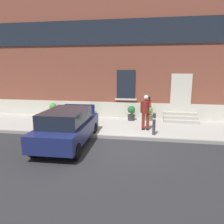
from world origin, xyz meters
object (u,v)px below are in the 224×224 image
(person_on_phone, at_px, (146,110))
(planter_cream, at_px, (91,111))
(bollard_near_person, at_px, (154,123))
(planter_olive, at_px, (149,113))
(planter_terracotta, at_px, (53,109))
(hatchback_car_navy, at_px, (67,126))
(planter_charcoal, at_px, (131,113))

(person_on_phone, bearing_deg, planter_cream, 139.59)
(bollard_near_person, distance_m, planter_cream, 4.64)
(planter_cream, xyz_separation_m, planter_olive, (3.47, -0.06, 0.00))
(planter_terracotta, bearing_deg, hatchback_car_navy, -58.70)
(person_on_phone, height_order, planter_charcoal, person_on_phone)
(planter_charcoal, distance_m, planter_olive, 1.02)
(planter_terracotta, relative_size, planter_olive, 1.00)
(person_on_phone, relative_size, planter_terracotta, 2.03)
(person_on_phone, distance_m, planter_cream, 3.95)
(person_on_phone, relative_size, planter_charcoal, 2.03)
(person_on_phone, height_order, planter_terracotta, person_on_phone)
(planter_terracotta, height_order, planter_cream, same)
(hatchback_car_navy, xyz_separation_m, planter_olive, (3.36, 4.21, -0.18))
(hatchback_car_navy, height_order, bollard_near_person, hatchback_car_navy)
(hatchback_car_navy, xyz_separation_m, planter_charcoal, (2.35, 4.06, -0.18))
(planter_terracotta, relative_size, planter_charcoal, 1.00)
(planter_terracotta, bearing_deg, bollard_near_person, -24.45)
(bollard_near_person, xyz_separation_m, person_on_phone, (-0.39, 0.70, 0.44))
(planter_cream, height_order, planter_olive, same)
(planter_cream, bearing_deg, person_on_phone, -32.88)
(bollard_near_person, bearing_deg, planter_charcoal, 114.91)
(person_on_phone, relative_size, planter_olive, 2.03)
(planter_olive, bearing_deg, planter_terracotta, 179.71)
(person_on_phone, relative_size, planter_cream, 2.03)
(bollard_near_person, bearing_deg, planter_olive, 94.19)
(person_on_phone, distance_m, planter_terracotta, 6.15)
(planter_cream, bearing_deg, planter_charcoal, -5.04)
(planter_cream, bearing_deg, hatchback_car_navy, -88.48)
(hatchback_car_navy, xyz_separation_m, planter_cream, (-0.11, 4.28, -0.18))
(bollard_near_person, height_order, planter_terracotta, bollard_near_person)
(hatchback_car_navy, relative_size, bollard_near_person, 3.92)
(planter_charcoal, bearing_deg, hatchback_car_navy, -120.09)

